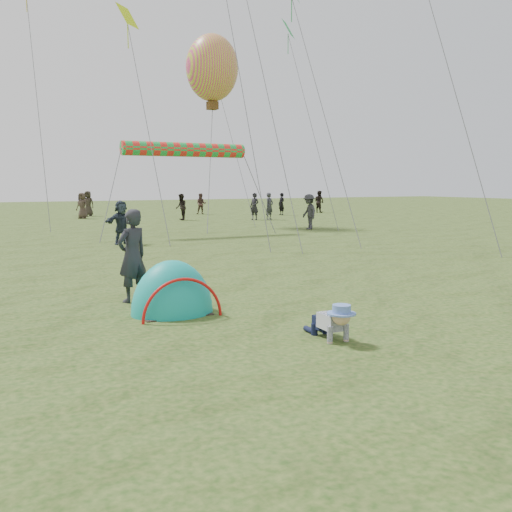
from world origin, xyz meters
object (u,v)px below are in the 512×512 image
popup_tent (173,313)px  balloon_kite (212,72)px  standing_adult (132,256)px  crawling_toddler (333,321)px

popup_tent → balloon_kite: bearing=64.8°
popup_tent → standing_adult: bearing=104.8°
balloon_kite → crawling_toddler: bearing=-109.2°
popup_tent → standing_adult: 1.66m
popup_tent → standing_adult: size_ratio=1.06×
balloon_kite → standing_adult: bearing=-117.9°
crawling_toddler → popup_tent: (-1.55, 2.84, -0.30)m
standing_adult → crawling_toddler: bearing=91.4°
popup_tent → standing_adult: standing_adult is taller
popup_tent → standing_adult: (-0.35, 1.34, 0.93)m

